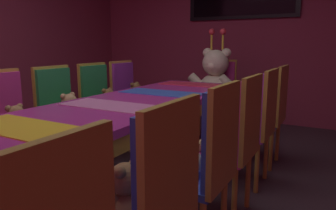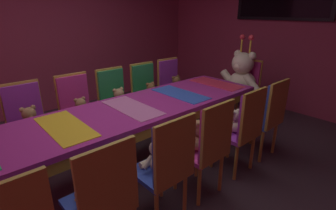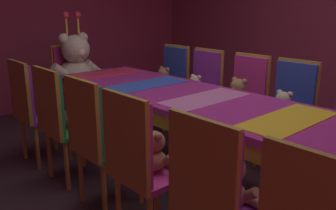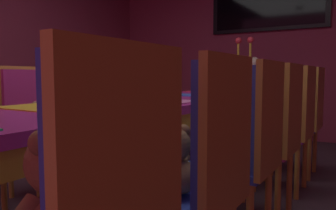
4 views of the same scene
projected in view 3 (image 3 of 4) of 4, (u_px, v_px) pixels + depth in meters
The scene contains 23 objects.
ground_plane at pixel (203, 183), 3.03m from camera, with size 7.90×7.90×0.00m, color #3F2D38.
wall_back at pixel (34, 9), 4.94m from camera, with size 5.20×0.12×2.80m, color #99334C.
banquet_table at pixel (205, 109), 2.85m from camera, with size 0.90×3.40×0.75m.
chair_left_1 at pixel (212, 193), 1.70m from camera, with size 0.42×0.41×0.98m.
teddy_left_1 at pixel (231, 185), 1.80m from camera, with size 0.24×0.31×0.30m.
chair_left_2 at pixel (137, 156), 2.12m from camera, with size 0.42×0.41×0.98m.
teddy_left_2 at pixel (155, 153), 2.21m from camera, with size 0.22×0.28×0.26m.
chair_left_3 at pixel (94, 132), 2.51m from camera, with size 0.42×0.41×0.98m.
teddy_left_3 at pixel (111, 129), 2.61m from camera, with size 0.24×0.31×0.29m.
chair_left_4 at pixel (58, 115), 2.90m from camera, with size 0.42×0.41×0.98m.
teddy_left_4 at pixel (74, 114), 3.00m from camera, with size 0.22×0.28×0.27m.
chair_left_5 at pixel (30, 102), 3.27m from camera, with size 0.42×0.41×0.98m.
teddy_left_5 at pixel (45, 102), 3.37m from camera, with size 0.23×0.29×0.27m.
chair_right_2 at pixel (291, 103), 3.25m from camera, with size 0.42×0.41×0.98m.
teddy_right_2 at pixel (282, 108), 3.16m from camera, with size 0.22×0.29×0.27m.
chair_right_3 at pixel (246, 93), 3.61m from camera, with size 0.42×0.41×0.98m.
teddy_right_3 at pixel (237, 96), 3.52m from camera, with size 0.26×0.33×0.31m.
chair_right_4 at pixel (203, 84), 4.02m from camera, with size 0.42×0.41×0.98m.
teddy_right_4 at pixel (194, 88), 3.94m from camera, with size 0.21×0.28×0.26m.
chair_right_5 at pixel (172, 77), 4.40m from camera, with size 0.42×0.41×0.98m.
teddy_right_5 at pixel (163, 80), 4.31m from camera, with size 0.23×0.30×0.28m.
throne_chair at pixel (71, 76), 4.47m from camera, with size 0.41×0.42×0.98m.
king_teddy_bear at pixel (77, 65), 4.31m from camera, with size 0.72×0.56×0.92m.
Camera 3 is at (-2.06, -1.83, 1.46)m, focal length 38.30 mm.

